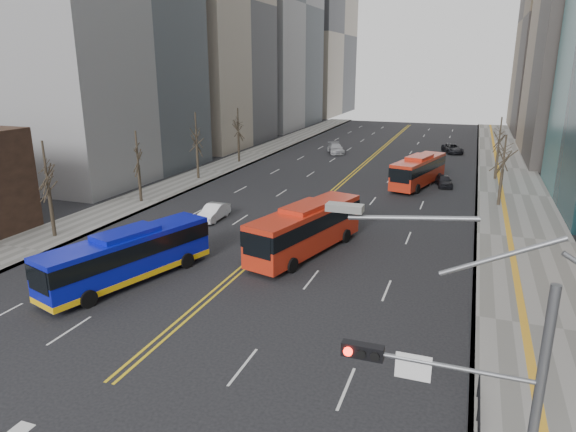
{
  "coord_description": "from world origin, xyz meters",
  "views": [
    {
      "loc": [
        13.15,
        -9.72,
        12.64
      ],
      "look_at": [
        3.93,
        15.95,
        4.55
      ],
      "focal_mm": 32.0,
      "sensor_mm": 36.0,
      "label": 1
    }
  ],
  "objects": [
    {
      "name": "red_bus_near",
      "position": [
        2.94,
        22.34,
        1.94
      ],
      "size": [
        5.33,
        11.26,
        3.49
      ],
      "color": "red",
      "rests_on": "ground"
    },
    {
      "name": "centerline",
      "position": [
        0.0,
        55.0,
        0.01
      ],
      "size": [
        0.55,
        100.0,
        0.01
      ],
      "color": "gold",
      "rests_on": "ground"
    },
    {
      "name": "car_silver",
      "position": [
        -5.67,
        63.48,
        0.72
      ],
      "size": [
        3.85,
        5.38,
        1.45
      ],
      "primitive_type": "imported",
      "rotation": [
        0.0,
        0.0,
        0.41
      ],
      "color": "#ACADB2",
      "rests_on": "ground"
    },
    {
      "name": "car_white",
      "position": [
        -6.82,
        27.27,
        0.66
      ],
      "size": [
        1.49,
        4.04,
        1.32
      ],
      "primitive_type": "imported",
      "rotation": [
        0.0,
        0.0,
        0.02
      ],
      "color": "white",
      "rests_on": "ground"
    },
    {
      "name": "car_dark_mid",
      "position": [
        10.7,
        46.71,
        0.63
      ],
      "size": [
        2.25,
        3.91,
        1.25
      ],
      "primitive_type": "imported",
      "rotation": [
        0.0,
        0.0,
        0.22
      ],
      "color": "black",
      "rests_on": "ground"
    },
    {
      "name": "blue_bus",
      "position": [
        -5.57,
        14.07,
        1.7
      ],
      "size": [
        5.53,
        11.23,
        3.23
      ],
      "color": "#0B14B2",
      "rests_on": "ground"
    },
    {
      "name": "sidewalk_right",
      "position": [
        17.5,
        45.0,
        0.07
      ],
      "size": [
        7.0,
        130.0,
        0.15
      ],
      "primitive_type": "cube",
      "color": "slate",
      "rests_on": "ground"
    },
    {
      "name": "sidewalk_left",
      "position": [
        -16.5,
        45.0,
        0.07
      ],
      "size": [
        5.0,
        130.0,
        0.15
      ],
      "primitive_type": "cube",
      "color": "slate",
      "rests_on": "ground"
    },
    {
      "name": "car_dark_far",
      "position": [
        10.54,
        69.64,
        0.67
      ],
      "size": [
        3.69,
        5.28,
        1.34
      ],
      "primitive_type": "imported",
      "rotation": [
        0.0,
        0.0,
        0.34
      ],
      "color": "black",
      "rests_on": "ground"
    },
    {
      "name": "red_bus_far",
      "position": [
        8.05,
        45.88,
        1.86
      ],
      "size": [
        4.94,
        10.73,
        3.33
      ],
      "color": "red",
      "rests_on": "ground"
    },
    {
      "name": "pedestrian_railing",
      "position": [
        14.3,
        6.0,
        0.82
      ],
      "size": [
        0.06,
        6.06,
        1.02
      ],
      "color": "black",
      "rests_on": "sidewalk_right"
    },
    {
      "name": "street_trees",
      "position": [
        -7.18,
        34.55,
        4.87
      ],
      "size": [
        35.2,
        47.2,
        7.6
      ],
      "color": "#2D241B",
      "rests_on": "ground"
    },
    {
      "name": "signal_mast",
      "position": [
        13.77,
        2.0,
        4.86
      ],
      "size": [
        5.37,
        0.37,
        9.39
      ],
      "color": "slate",
      "rests_on": "ground"
    }
  ]
}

